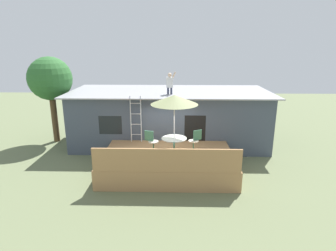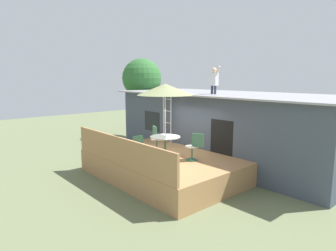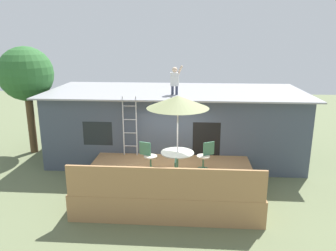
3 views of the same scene
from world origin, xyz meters
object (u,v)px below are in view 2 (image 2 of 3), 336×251
(patio_chair_right, at_px, (194,147))
(patio_chair_near, at_px, (141,149))
(patio_umbrella, at_px, (165,89))
(patio_chair_left, at_px, (156,139))
(step_ladder, at_px, (167,117))
(patio_table, at_px, (165,141))
(person_figure, at_px, (214,79))
(backyard_tree, at_px, (142,79))

(patio_chair_right, relative_size, patio_chair_near, 1.00)
(patio_umbrella, relative_size, patio_chair_left, 2.76)
(step_ladder, relative_size, patio_chair_left, 2.39)
(patio_table, relative_size, patio_chair_right, 1.13)
(patio_chair_left, xyz_separation_m, patio_chair_right, (1.85, 0.14, 0.00))
(patio_umbrella, height_order, person_figure, person_figure)
(person_figure, bearing_deg, patio_chair_near, -86.52)
(person_figure, distance_m, patio_chair_right, 3.39)
(patio_table, bearing_deg, patio_chair_near, -90.05)
(patio_chair_right, bearing_deg, step_ladder, -52.39)
(patio_umbrella, bearing_deg, patio_chair_near, -90.05)
(patio_umbrella, distance_m, patio_chair_left, 2.15)
(patio_umbrella, height_order, backyard_tree, backyard_tree)
(person_figure, xyz_separation_m, patio_chair_left, (-0.72, -2.43, -2.23))
(patio_table, bearing_deg, patio_umbrella, 153.43)
(patio_umbrella, height_order, patio_chair_left, patio_umbrella)
(patio_umbrella, relative_size, backyard_tree, 0.55)
(patio_table, relative_size, person_figure, 0.94)
(patio_umbrella, bearing_deg, patio_chair_left, 159.62)
(person_figure, height_order, backyard_tree, backyard_tree)
(patio_chair_near, bearing_deg, patio_chair_left, 34.83)
(person_figure, xyz_separation_m, patio_chair_near, (0.23, -3.80, -2.23))
(person_figure, distance_m, backyard_tree, 6.49)
(person_figure, xyz_separation_m, patio_chair_right, (1.13, -2.28, -2.23))
(person_figure, bearing_deg, patio_umbrella, -85.23)
(patio_chair_left, bearing_deg, step_ladder, 143.36)
(patio_umbrella, height_order, patio_chair_right, patio_umbrella)
(patio_umbrella, bearing_deg, person_figure, 94.77)
(patio_table, bearing_deg, person_figure, 94.77)
(patio_umbrella, bearing_deg, step_ladder, 137.40)
(backyard_tree, bearing_deg, patio_table, -30.41)
(patio_chair_right, bearing_deg, patio_chair_left, -24.72)
(patio_chair_left, distance_m, backyard_tree, 7.04)
(person_figure, relative_size, backyard_tree, 0.24)
(patio_table, distance_m, person_figure, 3.50)
(patio_chair_left, xyz_separation_m, backyard_tree, (-5.67, 3.53, 2.20))
(step_ladder, bearing_deg, patio_chair_left, -57.02)
(patio_chair_left, height_order, backyard_tree, backyard_tree)
(patio_table, relative_size, step_ladder, 0.47)
(patio_table, bearing_deg, patio_chair_right, 29.16)
(patio_table, distance_m, patio_umbrella, 1.76)
(patio_umbrella, height_order, patio_chair_near, patio_umbrella)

